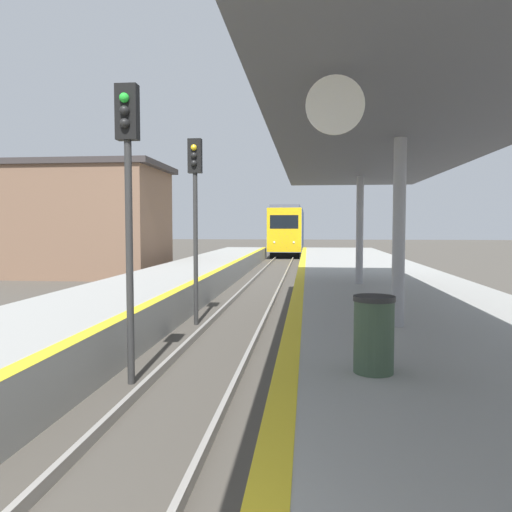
% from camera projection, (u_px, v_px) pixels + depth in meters
% --- Properties ---
extents(train, '(2.85, 16.91, 4.43)m').
position_uv_depth(train, '(288.00, 230.00, 48.17)').
color(train, black).
rests_on(train, ground).
extents(signal_near, '(0.36, 0.31, 4.97)m').
position_uv_depth(signal_near, '(128.00, 178.00, 8.20)').
color(signal_near, '#2D2D2D').
rests_on(signal_near, ground).
extents(signal_mid, '(0.36, 0.31, 4.97)m').
position_uv_depth(signal_mid, '(195.00, 197.00, 13.26)').
color(signal_mid, '#2D2D2D').
rests_on(signal_mid, ground).
extents(station_canopy, '(4.35, 19.50, 3.43)m').
position_uv_depth(station_canopy, '(401.00, 134.00, 8.44)').
color(station_canopy, '#99999E').
rests_on(station_canopy, platform_right).
extents(trash_bin, '(0.49, 0.49, 0.91)m').
position_uv_depth(trash_bin, '(374.00, 334.00, 5.88)').
color(trash_bin, '#384C38').
rests_on(trash_bin, platform_right).
extents(station_building, '(14.55, 5.92, 5.95)m').
position_uv_depth(station_building, '(34.00, 220.00, 27.03)').
color(station_building, brown).
rests_on(station_building, ground).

